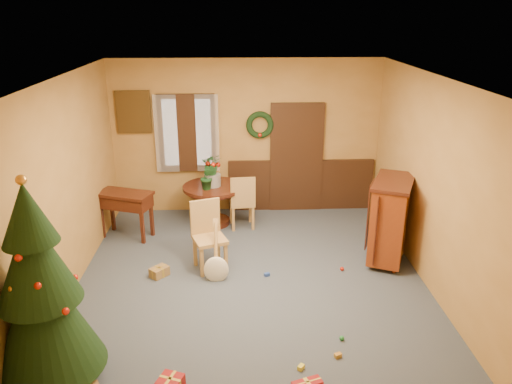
{
  "coord_description": "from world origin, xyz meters",
  "views": [
    {
      "loc": [
        -0.18,
        -6.38,
        3.73
      ],
      "look_at": [
        0.09,
        0.4,
        1.22
      ],
      "focal_mm": 35.0,
      "sensor_mm": 36.0,
      "label": 1
    }
  ],
  "objects_px": {
    "writing_desk": "(125,204)",
    "christmas_tree": "(40,291)",
    "dining_table": "(213,197)",
    "chair_near": "(208,233)",
    "sideboard": "(390,218)"
  },
  "relations": [
    {
      "from": "dining_table",
      "to": "writing_desk",
      "type": "distance_m",
      "value": 1.54
    },
    {
      "from": "christmas_tree",
      "to": "sideboard",
      "type": "distance_m",
      "value": 5.02
    },
    {
      "from": "writing_desk",
      "to": "christmas_tree",
      "type": "bearing_deg",
      "value": -91.0
    },
    {
      "from": "sideboard",
      "to": "dining_table",
      "type": "bearing_deg",
      "value": 151.5
    },
    {
      "from": "writing_desk",
      "to": "dining_table",
      "type": "bearing_deg",
      "value": 17.98
    },
    {
      "from": "dining_table",
      "to": "christmas_tree",
      "type": "height_order",
      "value": "christmas_tree"
    },
    {
      "from": "dining_table",
      "to": "chair_near",
      "type": "height_order",
      "value": "chair_near"
    },
    {
      "from": "chair_near",
      "to": "writing_desk",
      "type": "distance_m",
      "value": 1.84
    },
    {
      "from": "dining_table",
      "to": "writing_desk",
      "type": "bearing_deg",
      "value": -162.02
    },
    {
      "from": "dining_table",
      "to": "christmas_tree",
      "type": "xyz_separation_m",
      "value": [
        -1.53,
        -4.06,
        0.58
      ]
    },
    {
      "from": "chair_near",
      "to": "writing_desk",
      "type": "relative_size",
      "value": 1.04
    },
    {
      "from": "dining_table",
      "to": "sideboard",
      "type": "relative_size",
      "value": 0.81
    },
    {
      "from": "writing_desk",
      "to": "sideboard",
      "type": "xyz_separation_m",
      "value": [
        4.24,
        -1.03,
        0.1
      ]
    },
    {
      "from": "christmas_tree",
      "to": "writing_desk",
      "type": "xyz_separation_m",
      "value": [
        0.06,
        3.58,
        -0.49
      ]
    },
    {
      "from": "sideboard",
      "to": "chair_near",
      "type": "bearing_deg",
      "value": -177.96
    }
  ]
}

